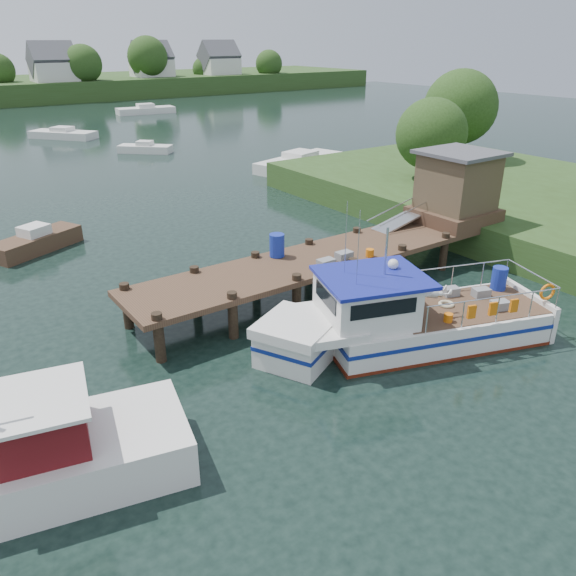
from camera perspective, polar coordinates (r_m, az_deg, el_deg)
ground_plane at (r=20.64m, az=-0.14°, el=-1.25°), size 160.00×160.00×0.00m
near_shore at (r=31.93m, az=26.67°, el=9.31°), size 16.00×30.00×7.76m
dock at (r=23.96m, az=12.79°, el=7.53°), size 16.60×3.00×4.78m
lobster_boat at (r=17.68m, az=11.31°, el=-3.30°), size 9.55×5.27×4.67m
moored_rowboat at (r=27.75m, az=-24.22°, el=4.33°), size 4.29×3.03×1.19m
moored_far at (r=76.29m, az=-14.25°, el=17.13°), size 7.34×3.27×1.21m
moored_b at (r=49.68m, az=-14.30°, el=13.59°), size 4.22×4.08×0.97m
moored_c at (r=42.34m, az=1.26°, el=12.70°), size 8.13×4.66×1.22m
moored_d at (r=59.41m, az=-21.89°, el=14.31°), size 5.65×6.25×1.07m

